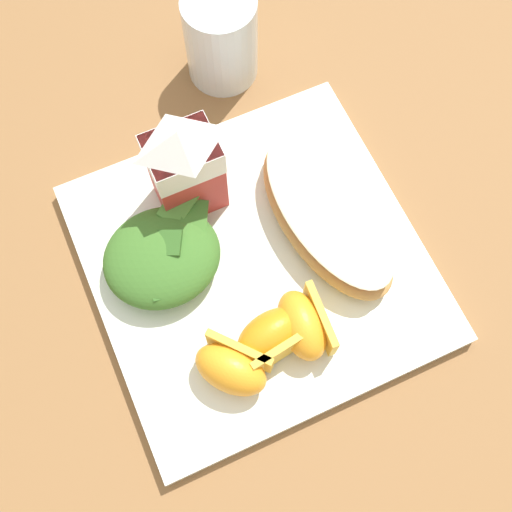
{
  "coord_description": "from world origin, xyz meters",
  "views": [
    {
      "loc": [
        -0.08,
        -0.17,
        0.53
      ],
      "look_at": [
        0.0,
        0.0,
        0.03
      ],
      "focal_mm": 43.73,
      "sensor_mm": 36.0,
      "label": 1
    }
  ],
  "objects_px": {
    "milk_carton": "(184,165)",
    "orange_wedge_rear": "(304,325)",
    "drinking_clear_cup": "(221,38)",
    "cheesy_pizza_bread": "(327,215)",
    "green_salad_pile": "(162,257)",
    "orange_wedge_front": "(232,367)",
    "orange_wedge_middle": "(272,336)",
    "white_plate": "(256,263)"
  },
  "relations": [
    {
      "from": "green_salad_pile",
      "to": "orange_wedge_rear",
      "type": "relative_size",
      "value": 1.68
    },
    {
      "from": "orange_wedge_rear",
      "to": "drinking_clear_cup",
      "type": "distance_m",
      "value": 0.28
    },
    {
      "from": "green_salad_pile",
      "to": "milk_carton",
      "type": "xyz_separation_m",
      "value": [
        0.05,
        0.05,
        0.04
      ]
    },
    {
      "from": "drinking_clear_cup",
      "to": "green_salad_pile",
      "type": "bearing_deg",
      "value": -126.17
    },
    {
      "from": "white_plate",
      "to": "milk_carton",
      "type": "xyz_separation_m",
      "value": [
        -0.03,
        0.08,
        0.07
      ]
    },
    {
      "from": "milk_carton",
      "to": "orange_wedge_rear",
      "type": "distance_m",
      "value": 0.16
    },
    {
      "from": "orange_wedge_rear",
      "to": "cheesy_pizza_bread",
      "type": "bearing_deg",
      "value": 52.54
    },
    {
      "from": "orange_wedge_middle",
      "to": "orange_wedge_rear",
      "type": "relative_size",
      "value": 1.04
    },
    {
      "from": "white_plate",
      "to": "cheesy_pizza_bread",
      "type": "bearing_deg",
      "value": 5.31
    },
    {
      "from": "milk_carton",
      "to": "orange_wedge_middle",
      "type": "height_order",
      "value": "milk_carton"
    },
    {
      "from": "green_salad_pile",
      "to": "milk_carton",
      "type": "distance_m",
      "value": 0.08
    },
    {
      "from": "orange_wedge_rear",
      "to": "drinking_clear_cup",
      "type": "height_order",
      "value": "drinking_clear_cup"
    },
    {
      "from": "cheesy_pizza_bread",
      "to": "white_plate",
      "type": "bearing_deg",
      "value": -174.69
    },
    {
      "from": "cheesy_pizza_bread",
      "to": "orange_wedge_front",
      "type": "bearing_deg",
      "value": -145.64
    },
    {
      "from": "orange_wedge_front",
      "to": "orange_wedge_rear",
      "type": "bearing_deg",
      "value": 6.65
    },
    {
      "from": "green_salad_pile",
      "to": "orange_wedge_middle",
      "type": "xyz_separation_m",
      "value": [
        0.06,
        -0.1,
        -0.0
      ]
    },
    {
      "from": "orange_wedge_front",
      "to": "milk_carton",
      "type": "bearing_deg",
      "value": 79.7
    },
    {
      "from": "orange_wedge_front",
      "to": "orange_wedge_middle",
      "type": "distance_m",
      "value": 0.04
    },
    {
      "from": "orange_wedge_front",
      "to": "drinking_clear_cup",
      "type": "xyz_separation_m",
      "value": [
        0.11,
        0.29,
        0.01
      ]
    },
    {
      "from": "green_salad_pile",
      "to": "orange_wedge_rear",
      "type": "distance_m",
      "value": 0.13
    },
    {
      "from": "milk_carton",
      "to": "orange_wedge_rear",
      "type": "height_order",
      "value": "milk_carton"
    },
    {
      "from": "orange_wedge_front",
      "to": "orange_wedge_rear",
      "type": "distance_m",
      "value": 0.07
    },
    {
      "from": "green_salad_pile",
      "to": "orange_wedge_rear",
      "type": "bearing_deg",
      "value": -50.63
    },
    {
      "from": "green_salad_pile",
      "to": "orange_wedge_rear",
      "type": "xyz_separation_m",
      "value": [
        0.08,
        -0.1,
        -0.0
      ]
    },
    {
      "from": "orange_wedge_front",
      "to": "drinking_clear_cup",
      "type": "bearing_deg",
      "value": 68.31
    },
    {
      "from": "orange_wedge_middle",
      "to": "orange_wedge_front",
      "type": "bearing_deg",
      "value": -166.36
    },
    {
      "from": "cheesy_pizza_bread",
      "to": "orange_wedge_middle",
      "type": "height_order",
      "value": "orange_wedge_middle"
    },
    {
      "from": "white_plate",
      "to": "cheesy_pizza_bread",
      "type": "xyz_separation_m",
      "value": [
        0.07,
        0.01,
        0.03
      ]
    },
    {
      "from": "white_plate",
      "to": "drinking_clear_cup",
      "type": "distance_m",
      "value": 0.22
    },
    {
      "from": "cheesy_pizza_bread",
      "to": "orange_wedge_rear",
      "type": "bearing_deg",
      "value": -127.46
    },
    {
      "from": "green_salad_pile",
      "to": "drinking_clear_cup",
      "type": "bearing_deg",
      "value": 53.83
    },
    {
      "from": "cheesy_pizza_bread",
      "to": "orange_wedge_rear",
      "type": "distance_m",
      "value": 0.1
    },
    {
      "from": "green_salad_pile",
      "to": "orange_wedge_middle",
      "type": "distance_m",
      "value": 0.11
    },
    {
      "from": "cheesy_pizza_bread",
      "to": "orange_wedge_front",
      "type": "distance_m",
      "value": 0.15
    },
    {
      "from": "white_plate",
      "to": "orange_wedge_front",
      "type": "relative_size",
      "value": 4.06
    },
    {
      "from": "cheesy_pizza_bread",
      "to": "orange_wedge_front",
      "type": "height_order",
      "value": "orange_wedge_front"
    },
    {
      "from": "cheesy_pizza_bread",
      "to": "drinking_clear_cup",
      "type": "xyz_separation_m",
      "value": [
        -0.01,
        0.2,
        0.01
      ]
    },
    {
      "from": "green_salad_pile",
      "to": "orange_wedge_rear",
      "type": "height_order",
      "value": "green_salad_pile"
    },
    {
      "from": "orange_wedge_middle",
      "to": "orange_wedge_rear",
      "type": "bearing_deg",
      "value": -3.77
    },
    {
      "from": "cheesy_pizza_bread",
      "to": "green_salad_pile",
      "type": "relative_size",
      "value": 1.69
    },
    {
      "from": "green_salad_pile",
      "to": "orange_wedge_front",
      "type": "xyz_separation_m",
      "value": [
        0.02,
        -0.11,
        -0.0
      ]
    },
    {
      "from": "white_plate",
      "to": "green_salad_pile",
      "type": "distance_m",
      "value": 0.08
    }
  ]
}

